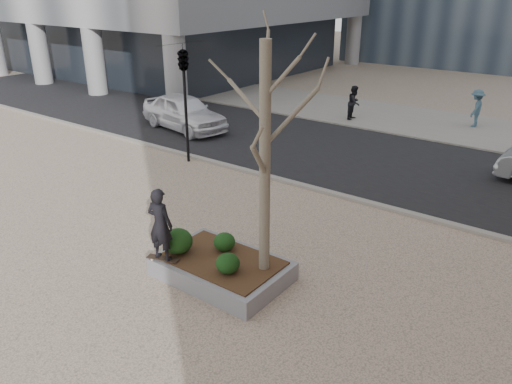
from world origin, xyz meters
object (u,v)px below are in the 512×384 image
Objects in this scene: skateboarder at (160,224)px; police_car at (184,112)px; skateboard at (163,259)px; planter at (222,269)px.

skateboarder reaches higher than police_car.
police_car is at bearing 113.52° from skateboard.
skateboarder is at bearing 0.00° from skateboard.
skateboard is (-1.10, -0.83, 0.26)m from planter.
skateboarder is (0.00, 0.00, 0.91)m from skateboard.
skateboard is 0.91m from skateboarder.
skateboard is 0.16× the size of police_car.
planter is at bearing -121.69° from police_car.
skateboarder is at bearing -127.64° from police_car.
planter is 1.81m from skateboarder.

